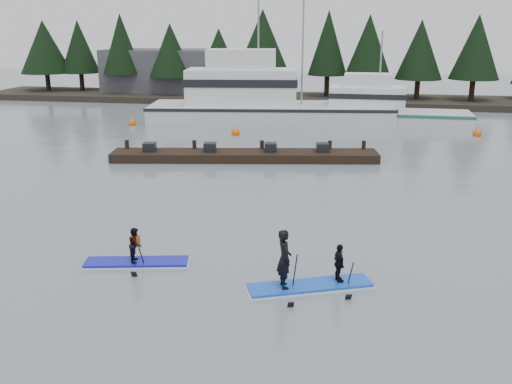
% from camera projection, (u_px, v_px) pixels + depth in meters
% --- Properties ---
extents(ground, '(160.00, 160.00, 0.00)m').
position_uv_depth(ground, '(222.00, 280.00, 17.55)').
color(ground, gray).
rests_on(ground, ground).
extents(far_shore, '(70.00, 8.00, 0.60)m').
position_uv_depth(far_shore, '(319.00, 100.00, 57.11)').
color(far_shore, '#2D281E').
rests_on(far_shore, ground).
extents(treeline, '(60.00, 4.00, 8.00)m').
position_uv_depth(treeline, '(319.00, 103.00, 57.20)').
color(treeline, black).
rests_on(treeline, ground).
extents(waterfront_building, '(18.00, 6.00, 5.00)m').
position_uv_depth(waterfront_building, '(190.00, 74.00, 60.74)').
color(waterfront_building, '#4C4C51').
rests_on(waterfront_building, ground).
extents(fishing_boat_large, '(19.69, 7.79, 10.64)m').
position_uv_depth(fishing_boat_large, '(263.00, 111.00, 45.86)').
color(fishing_boat_large, silver).
rests_on(fishing_boat_large, ground).
extents(fishing_boat_medium, '(12.96, 3.86, 7.90)m').
position_uv_depth(fishing_boat_medium, '(381.00, 116.00, 45.19)').
color(fishing_boat_medium, silver).
rests_on(fishing_boat_medium, ground).
extents(floating_dock, '(15.45, 4.51, 0.51)m').
position_uv_depth(floating_dock, '(245.00, 156.00, 32.99)').
color(floating_dock, black).
rests_on(floating_dock, ground).
extents(buoy_b, '(0.62, 0.62, 0.62)m').
position_uv_depth(buoy_b, '(236.00, 135.00, 40.59)').
color(buoy_b, '#E4610B').
rests_on(buoy_b, ground).
extents(buoy_c, '(0.62, 0.62, 0.62)m').
position_uv_depth(buoy_c, '(477.00, 136.00, 40.20)').
color(buoy_c, '#E4610B').
rests_on(buoy_c, ground).
extents(buoy_a, '(0.59, 0.59, 0.59)m').
position_uv_depth(buoy_a, '(132.00, 125.00, 44.50)').
color(buoy_a, '#E4610B').
rests_on(buoy_a, ground).
extents(paddleboard_solo, '(3.45, 1.49, 1.76)m').
position_uv_depth(paddleboard_solo, '(136.00, 254.00, 18.64)').
color(paddleboard_solo, '#1317B3').
rests_on(paddleboard_solo, ground).
extents(paddleboard_duo, '(3.78, 2.23, 2.39)m').
position_uv_depth(paddleboard_duo, '(305.00, 270.00, 16.84)').
color(paddleboard_duo, blue).
rests_on(paddleboard_duo, ground).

